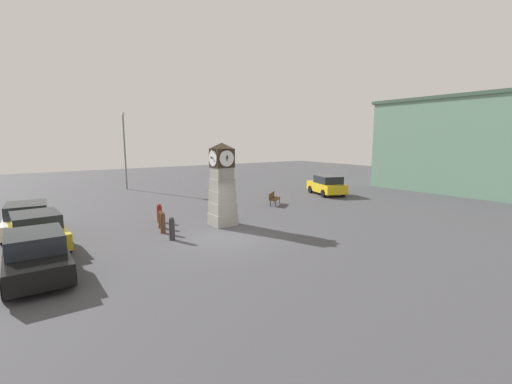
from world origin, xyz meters
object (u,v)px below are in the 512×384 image
Objects in this scene: clock_tower at (222,187)px; bollard_mid_row at (161,219)px; bollard_near_tower at (159,213)px; car_by_building at (36,255)px; bench at (274,198)px; bollard_end_row at (172,228)px; car_navy_sedan at (27,219)px; car_near_tower at (37,231)px; bollard_far_row at (163,223)px; car_silver_hatch at (327,185)px; street_lamp_near_road at (125,146)px.

clock_tower is 4.83× the size of bollard_mid_row.
clock_tower reaches higher than bollard_near_tower.
bench is (-6.03, 14.76, -0.27)m from car_by_building.
car_by_building reaches higher than bollard_end_row.
car_near_tower is at bearing 6.15° from car_navy_sedan.
car_by_building is (4.14, -5.75, 0.32)m from bollard_mid_row.
car_navy_sedan is (-5.06, -5.60, 0.22)m from bollard_end_row.
car_near_tower is (0.42, -5.60, 0.31)m from bollard_mid_row.
car_silver_hatch reaches higher than bollard_far_row.
car_navy_sedan is 6.74m from car_by_building.
bench is at bearing 25.78° from street_lamp_near_road.
street_lamp_near_road is at bearing -134.36° from car_silver_hatch.
car_near_tower is 0.98× the size of car_silver_hatch.
clock_tower is 3.69m from bollard_far_row.
car_silver_hatch is at bearing 99.44° from bench.
car_near_tower reaches higher than bollard_near_tower.
bollard_end_row is at bearing -7.49° from bollard_mid_row.
bollard_far_row reaches higher than bollard_near_tower.
clock_tower reaches higher than car_navy_sedan.
car_near_tower reaches higher than bollard_end_row.
bollard_end_row is 0.26× the size of car_near_tower.
street_lamp_near_road reaches higher than car_navy_sedan.
car_by_building is 15.94m from bench.
clock_tower is at bearing 3.02° from street_lamp_near_road.
bollard_near_tower is 0.98× the size of bollard_far_row.
car_by_building is at bearing -21.34° from street_lamp_near_road.
car_near_tower is at bearing -81.02° from bench.
bollard_far_row is 9.73m from bench.
car_silver_hatch is (-0.39, 21.47, 0.05)m from car_navy_sedan.
bench is at bearing 107.65° from bollard_far_row.
clock_tower is 1.06× the size of car_near_tower.
car_near_tower is at bearing -25.17° from street_lamp_near_road.
street_lamp_near_road is at bearing -154.22° from bench.
bench is (-0.50, 8.63, -0.01)m from bollard_near_tower.
car_by_building is 2.67× the size of bench.
bench is at bearing 115.04° from bollard_end_row.
car_silver_hatch is at bearing 100.85° from bollard_mid_row.
bollard_near_tower is 0.24× the size of car_navy_sedan.
bollard_end_row is at bearing 107.16° from car_by_building.
car_by_building reaches higher than car_navy_sedan.
bollard_mid_row is at bearing -15.15° from bollard_near_tower.
clock_tower is at bearing 66.86° from car_navy_sedan.
street_lamp_near_road is at bearing 172.41° from bollard_end_row.
car_near_tower is at bearing -80.87° from car_silver_hatch.
car_navy_sedan is at bearing -113.62° from bollard_mid_row.
bollard_far_row is 0.97× the size of bollard_end_row.
bollard_end_row is 5.67m from car_near_tower.
bollard_end_row reaches higher than bench.
car_near_tower is (3.01, 0.32, 0.00)m from car_navy_sedan.
car_near_tower reaches higher than bollard_far_row.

